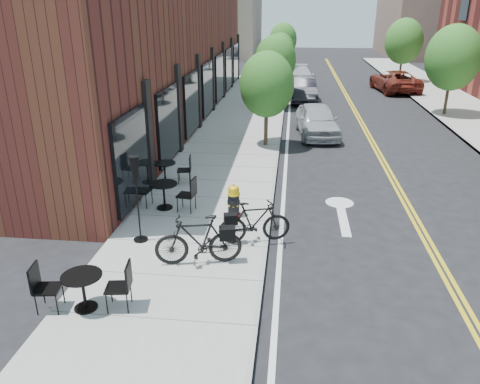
{
  "coord_description": "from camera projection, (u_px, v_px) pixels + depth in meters",
  "views": [
    {
      "loc": [
        0.45,
        -10.01,
        5.56
      ],
      "look_at": [
        -0.82,
        1.32,
        1.0
      ],
      "focal_mm": 35.0,
      "sensor_mm": 36.0,
      "label": 1
    }
  ],
  "objects": [
    {
      "name": "tree_near_c",
      "position": [
        280.0,
        51.0,
        33.54
      ],
      "size": [
        2.1,
        2.1,
        3.67
      ],
      "color": "#382B1E",
      "rests_on": "sidewalk_near"
    },
    {
      "name": "bistro_set_c",
      "position": [
        165.0,
        170.0,
        15.24
      ],
      "size": [
        1.73,
        0.84,
        0.92
      ],
      "rotation": [
        0.0,
        0.0,
        0.16
      ],
      "color": "black",
      "rests_on": "sidewalk_near"
    },
    {
      "name": "tree_far_c",
      "position": [
        404.0,
        41.0,
        35.16
      ],
      "size": [
        2.8,
        2.8,
        4.62
      ],
      "color": "#382B1E",
      "rests_on": "sidewalk_far"
    },
    {
      "name": "building_near",
      "position": [
        157.0,
        49.0,
        23.64
      ],
      "size": [
        5.0,
        28.0,
        7.0
      ],
      "primitive_type": "cube",
      "color": "#4D1D19",
      "rests_on": "ground"
    },
    {
      "name": "ground",
      "position": [
        267.0,
        252.0,
        11.35
      ],
      "size": [
        120.0,
        120.0,
        0.0
      ],
      "primitive_type": "plane",
      "color": "black",
      "rests_on": "ground"
    },
    {
      "name": "tree_near_b",
      "position": [
        275.0,
        60.0,
        26.09
      ],
      "size": [
        2.3,
        2.3,
        3.98
      ],
      "color": "#382B1E",
      "rests_on": "sidewalk_near"
    },
    {
      "name": "parked_car_far",
      "position": [
        395.0,
        81.0,
        32.23
      ],
      "size": [
        3.07,
        5.48,
        1.45
      ],
      "primitive_type": "imported",
      "rotation": [
        0.0,
        0.0,
        3.27
      ],
      "color": "maroon",
      "rests_on": "ground"
    },
    {
      "name": "bg_building_left",
      "position": [
        224.0,
        11.0,
        54.62
      ],
      "size": [
        8.0,
        14.0,
        10.0
      ],
      "primitive_type": "cube",
      "color": "#726656",
      "rests_on": "ground"
    },
    {
      "name": "tree_far_b",
      "position": [
        453.0,
        58.0,
        24.09
      ],
      "size": [
        2.8,
        2.8,
        4.62
      ],
      "color": "#382B1E",
      "rests_on": "sidewalk_far"
    },
    {
      "name": "bg_building_right",
      "position": [
        433.0,
        1.0,
        53.6
      ],
      "size": [
        10.0,
        16.0,
        12.0
      ],
      "primitive_type": "cube",
      "color": "brown",
      "rests_on": "ground"
    },
    {
      "name": "bistro_set_b",
      "position": [
        164.0,
        192.0,
        13.32
      ],
      "size": [
        1.87,
        0.89,
        0.99
      ],
      "rotation": [
        0.0,
        0.0,
        -0.15
      ],
      "color": "black",
      "rests_on": "sidewalk_near"
    },
    {
      "name": "bicycle_left",
      "position": [
        198.0,
        240.0,
        10.4
      ],
      "size": [
        2.03,
        0.96,
        1.17
      ],
      "primitive_type": "imported",
      "rotation": [
        0.0,
        0.0,
        -1.36
      ],
      "color": "black",
      "rests_on": "sidewalk_near"
    },
    {
      "name": "patio_umbrella",
      "position": [
        136.0,
        181.0,
        11.07
      ],
      "size": [
        0.35,
        0.35,
        2.19
      ],
      "color": "black",
      "rests_on": "sidewalk_near"
    },
    {
      "name": "tree_near_d",
      "position": [
        283.0,
        40.0,
        40.83
      ],
      "size": [
        2.4,
        2.4,
        4.11
      ],
      "color": "#382B1E",
      "rests_on": "sidewalk_near"
    },
    {
      "name": "parked_car_b",
      "position": [
        302.0,
        89.0,
        28.94
      ],
      "size": [
        1.86,
        4.61,
        1.49
      ],
      "primitive_type": "imported",
      "rotation": [
        0.0,
        0.0,
        0.06
      ],
      "color": "black",
      "rests_on": "ground"
    },
    {
      "name": "bicycle_right",
      "position": [
        255.0,
        222.0,
        11.39
      ],
      "size": [
        1.85,
        0.97,
        1.07
      ],
      "primitive_type": "imported",
      "rotation": [
        0.0,
        0.0,
        1.85
      ],
      "color": "black",
      "rests_on": "sidewalk_near"
    },
    {
      "name": "parked_car_c",
      "position": [
        299.0,
        77.0,
        33.79
      ],
      "size": [
        2.54,
        5.21,
        1.46
      ],
      "primitive_type": "imported",
      "rotation": [
        0.0,
        0.0,
        0.1
      ],
      "color": "silver",
      "rests_on": "ground"
    },
    {
      "name": "parked_car_a",
      "position": [
        317.0,
        120.0,
        21.21
      ],
      "size": [
        2.14,
        4.36,
        1.43
      ],
      "primitive_type": "imported",
      "rotation": [
        0.0,
        0.0,
        0.11
      ],
      "color": "#A9ABB2",
      "rests_on": "ground"
    },
    {
      "name": "fire_hydrant",
      "position": [
        234.0,
        201.0,
        12.85
      ],
      "size": [
        0.41,
        0.41,
        0.93
      ],
      "rotation": [
        0.0,
        0.0,
        0.02
      ],
      "color": "maroon",
      "rests_on": "sidewalk_near"
    },
    {
      "name": "bistro_set_a",
      "position": [
        83.0,
        287.0,
        8.86
      ],
      "size": [
        1.81,
        0.87,
        0.96
      ],
      "rotation": [
        0.0,
        0.0,
        0.14
      ],
      "color": "black",
      "rests_on": "sidewalk_near"
    },
    {
      "name": "sidewalk_near",
      "position": [
        235.0,
        139.0,
        20.76
      ],
      "size": [
        4.0,
        70.0,
        0.12
      ],
      "primitive_type": "cube",
      "color": "#9E9B93",
      "rests_on": "ground"
    },
    {
      "name": "tree_near_a",
      "position": [
        267.0,
        85.0,
        18.75
      ],
      "size": [
        2.2,
        2.2,
        3.81
      ],
      "color": "#382B1E",
      "rests_on": "sidewalk_near"
    }
  ]
}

